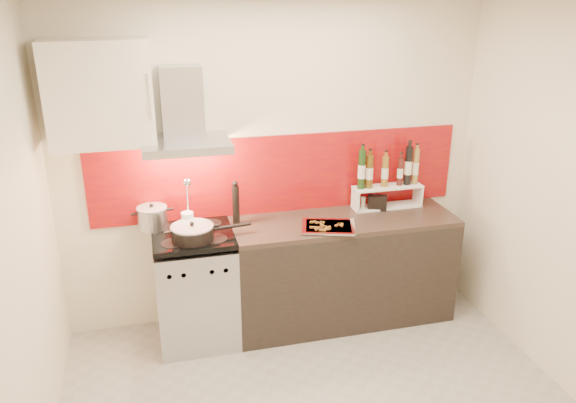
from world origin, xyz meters
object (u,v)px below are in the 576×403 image
object	(u,v)px
pepper_mill	(236,204)
stock_pot	(153,217)
range_stove	(196,288)
saute_pan	(193,232)
baking_tray	(328,227)
counter	(342,269)

from	to	relation	value
pepper_mill	stock_pot	bearing A→B (deg)	174.46
range_stove	saute_pan	bearing A→B (deg)	-90.65
saute_pan	baking_tray	world-z (taller)	saute_pan
stock_pot	baking_tray	distance (m)	1.34
pepper_mill	range_stove	bearing A→B (deg)	-162.38
stock_pot	pepper_mill	distance (m)	0.64
range_stove	stock_pot	distance (m)	0.64
range_stove	stock_pot	xyz separation A→B (m)	(-0.28, 0.17, 0.55)
range_stove	baking_tray	xyz separation A→B (m)	(1.02, -0.15, 0.47)
counter	pepper_mill	size ratio (longest dim) A/B	5.08
range_stove	saute_pan	world-z (taller)	saute_pan
baking_tray	pepper_mill	bearing A→B (deg)	158.85
saute_pan	pepper_mill	xyz separation A→B (m)	(0.35, 0.23, 0.11)
range_stove	baking_tray	bearing A→B (deg)	-8.23
counter	stock_pot	distance (m)	1.59
saute_pan	stock_pot	bearing A→B (deg)	134.15
range_stove	counter	bearing A→B (deg)	0.23
stock_pot	pepper_mill	size ratio (longest dim) A/B	0.65
stock_pot	baking_tray	size ratio (longest dim) A/B	0.48
baking_tray	counter	bearing A→B (deg)	39.84
counter	stock_pot	world-z (taller)	stock_pot
stock_pot	saute_pan	size ratio (longest dim) A/B	0.38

